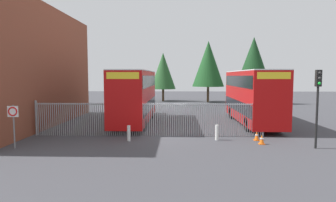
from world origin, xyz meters
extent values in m
plane|color=#3D3D42|center=(0.00, 8.00, 0.00)|extent=(100.00, 100.00, 0.00)
cube|color=brown|center=(-12.13, 3.84, 4.69)|extent=(6.28, 17.52, 9.37)
cylinder|color=gray|center=(-8.69, 0.00, 1.10)|extent=(0.06, 0.06, 2.20)
cylinder|color=gray|center=(-8.55, 0.00, 1.10)|extent=(0.06, 0.06, 2.20)
cylinder|color=gray|center=(-8.41, 0.00, 1.10)|extent=(0.06, 0.06, 2.20)
cylinder|color=gray|center=(-8.26, 0.00, 1.10)|extent=(0.06, 0.06, 2.20)
cylinder|color=gray|center=(-8.12, 0.00, 1.10)|extent=(0.06, 0.06, 2.20)
cylinder|color=gray|center=(-7.98, 0.00, 1.10)|extent=(0.06, 0.06, 2.20)
cylinder|color=gray|center=(-7.84, 0.00, 1.10)|extent=(0.06, 0.06, 2.20)
cylinder|color=gray|center=(-7.70, 0.00, 1.10)|extent=(0.06, 0.06, 2.20)
cylinder|color=gray|center=(-7.56, 0.00, 1.10)|extent=(0.06, 0.06, 2.20)
cylinder|color=gray|center=(-7.42, 0.00, 1.10)|extent=(0.06, 0.06, 2.20)
cylinder|color=gray|center=(-7.28, 0.00, 1.10)|extent=(0.06, 0.06, 2.20)
cylinder|color=gray|center=(-7.14, 0.00, 1.10)|extent=(0.06, 0.06, 2.20)
cylinder|color=gray|center=(-7.00, 0.00, 1.10)|extent=(0.06, 0.06, 2.20)
cylinder|color=gray|center=(-6.86, 0.00, 1.10)|extent=(0.06, 0.06, 2.20)
cylinder|color=gray|center=(-6.72, 0.00, 1.10)|extent=(0.06, 0.06, 2.20)
cylinder|color=gray|center=(-6.58, 0.00, 1.10)|extent=(0.06, 0.06, 2.20)
cylinder|color=gray|center=(-6.44, 0.00, 1.10)|extent=(0.06, 0.06, 2.20)
cylinder|color=gray|center=(-6.30, 0.00, 1.10)|extent=(0.06, 0.06, 2.20)
cylinder|color=gray|center=(-6.16, 0.00, 1.10)|extent=(0.06, 0.06, 2.20)
cylinder|color=gray|center=(-6.02, 0.00, 1.10)|extent=(0.06, 0.06, 2.20)
cylinder|color=gray|center=(-5.88, 0.00, 1.10)|extent=(0.06, 0.06, 2.20)
cylinder|color=gray|center=(-5.74, 0.00, 1.10)|extent=(0.06, 0.06, 2.20)
cylinder|color=gray|center=(-5.60, 0.00, 1.10)|extent=(0.06, 0.06, 2.20)
cylinder|color=gray|center=(-5.46, 0.00, 1.10)|extent=(0.06, 0.06, 2.20)
cylinder|color=gray|center=(-5.32, 0.00, 1.10)|extent=(0.06, 0.06, 2.20)
cylinder|color=gray|center=(-5.18, 0.00, 1.10)|extent=(0.06, 0.06, 2.20)
cylinder|color=gray|center=(-5.04, 0.00, 1.10)|extent=(0.06, 0.06, 2.20)
cylinder|color=gray|center=(-4.90, 0.00, 1.10)|extent=(0.06, 0.06, 2.20)
cylinder|color=gray|center=(-4.76, 0.00, 1.10)|extent=(0.06, 0.06, 2.20)
cylinder|color=gray|center=(-4.62, 0.00, 1.10)|extent=(0.06, 0.06, 2.20)
cylinder|color=gray|center=(-4.48, 0.00, 1.10)|extent=(0.06, 0.06, 2.20)
cylinder|color=gray|center=(-4.34, 0.00, 1.10)|extent=(0.06, 0.06, 2.20)
cylinder|color=gray|center=(-4.20, 0.00, 1.10)|extent=(0.06, 0.06, 2.20)
cylinder|color=gray|center=(-4.06, 0.00, 1.10)|extent=(0.06, 0.06, 2.20)
cylinder|color=gray|center=(-3.92, 0.00, 1.10)|extent=(0.06, 0.06, 2.20)
cylinder|color=gray|center=(-3.78, 0.00, 1.10)|extent=(0.06, 0.06, 2.20)
cylinder|color=gray|center=(-3.64, 0.00, 1.10)|extent=(0.06, 0.06, 2.20)
cylinder|color=gray|center=(-3.50, 0.00, 1.10)|extent=(0.06, 0.06, 2.20)
cylinder|color=gray|center=(-3.36, 0.00, 1.10)|extent=(0.06, 0.06, 2.20)
cylinder|color=gray|center=(-3.21, 0.00, 1.10)|extent=(0.06, 0.06, 2.20)
cylinder|color=gray|center=(-3.07, 0.00, 1.10)|extent=(0.06, 0.06, 2.20)
cylinder|color=gray|center=(-2.93, 0.00, 1.10)|extent=(0.06, 0.06, 2.20)
cylinder|color=gray|center=(-2.79, 0.00, 1.10)|extent=(0.06, 0.06, 2.20)
cylinder|color=gray|center=(-2.65, 0.00, 1.10)|extent=(0.06, 0.06, 2.20)
cylinder|color=gray|center=(-2.51, 0.00, 1.10)|extent=(0.06, 0.06, 2.20)
cylinder|color=gray|center=(-2.37, 0.00, 1.10)|extent=(0.06, 0.06, 2.20)
cylinder|color=gray|center=(-2.23, 0.00, 1.10)|extent=(0.06, 0.06, 2.20)
cylinder|color=gray|center=(-2.09, 0.00, 1.10)|extent=(0.06, 0.06, 2.20)
cylinder|color=gray|center=(-1.95, 0.00, 1.10)|extent=(0.06, 0.06, 2.20)
cylinder|color=gray|center=(-1.81, 0.00, 1.10)|extent=(0.06, 0.06, 2.20)
cylinder|color=gray|center=(-1.67, 0.00, 1.10)|extent=(0.06, 0.06, 2.20)
cylinder|color=gray|center=(-1.53, 0.00, 1.10)|extent=(0.06, 0.06, 2.20)
cylinder|color=gray|center=(-1.39, 0.00, 1.10)|extent=(0.06, 0.06, 2.20)
cylinder|color=gray|center=(-1.25, 0.00, 1.10)|extent=(0.06, 0.06, 2.20)
cylinder|color=gray|center=(-1.11, 0.00, 1.10)|extent=(0.06, 0.06, 2.20)
cylinder|color=gray|center=(-0.97, 0.00, 1.10)|extent=(0.06, 0.06, 2.20)
cylinder|color=gray|center=(-0.83, 0.00, 1.10)|extent=(0.06, 0.06, 2.20)
cylinder|color=gray|center=(-0.69, 0.00, 1.10)|extent=(0.06, 0.06, 2.20)
cylinder|color=gray|center=(-0.55, 0.00, 1.10)|extent=(0.06, 0.06, 2.20)
cylinder|color=gray|center=(-0.41, 0.00, 1.10)|extent=(0.06, 0.06, 2.20)
cylinder|color=gray|center=(-0.27, 0.00, 1.10)|extent=(0.06, 0.06, 2.20)
cylinder|color=gray|center=(-0.13, 0.00, 1.10)|extent=(0.06, 0.06, 2.20)
cylinder|color=gray|center=(0.01, 0.00, 1.10)|extent=(0.06, 0.06, 2.20)
cylinder|color=gray|center=(0.15, 0.00, 1.10)|extent=(0.06, 0.06, 2.20)
cylinder|color=gray|center=(0.29, 0.00, 1.10)|extent=(0.06, 0.06, 2.20)
cylinder|color=gray|center=(0.43, 0.00, 1.10)|extent=(0.06, 0.06, 2.20)
cylinder|color=gray|center=(0.57, 0.00, 1.10)|extent=(0.06, 0.06, 2.20)
cylinder|color=gray|center=(0.71, 0.00, 1.10)|extent=(0.06, 0.06, 2.20)
cylinder|color=gray|center=(0.85, 0.00, 1.10)|extent=(0.06, 0.06, 2.20)
cylinder|color=gray|center=(0.99, 0.00, 1.10)|extent=(0.06, 0.06, 2.20)
cylinder|color=gray|center=(1.13, 0.00, 1.10)|extent=(0.06, 0.06, 2.20)
cylinder|color=gray|center=(1.27, 0.00, 1.10)|extent=(0.06, 0.06, 2.20)
cylinder|color=gray|center=(1.41, 0.00, 1.10)|extent=(0.06, 0.06, 2.20)
cylinder|color=gray|center=(1.55, 0.00, 1.10)|extent=(0.06, 0.06, 2.20)
cylinder|color=gray|center=(1.69, 0.00, 1.10)|extent=(0.06, 0.06, 2.20)
cylinder|color=gray|center=(1.84, 0.00, 1.10)|extent=(0.06, 0.06, 2.20)
cylinder|color=gray|center=(1.98, 0.00, 1.10)|extent=(0.06, 0.06, 2.20)
cylinder|color=gray|center=(2.12, 0.00, 1.10)|extent=(0.06, 0.06, 2.20)
cylinder|color=gray|center=(2.26, 0.00, 1.10)|extent=(0.06, 0.06, 2.20)
cylinder|color=gray|center=(2.40, 0.00, 1.10)|extent=(0.06, 0.06, 2.20)
cylinder|color=gray|center=(2.54, 0.00, 1.10)|extent=(0.06, 0.06, 2.20)
cylinder|color=gray|center=(2.68, 0.00, 1.10)|extent=(0.06, 0.06, 2.20)
cylinder|color=gray|center=(2.82, 0.00, 1.10)|extent=(0.06, 0.06, 2.20)
cylinder|color=gray|center=(2.96, 0.00, 1.10)|extent=(0.06, 0.06, 2.20)
cylinder|color=gray|center=(3.10, 0.00, 1.10)|extent=(0.06, 0.06, 2.20)
cylinder|color=gray|center=(3.24, 0.00, 1.10)|extent=(0.06, 0.06, 2.20)
cylinder|color=gray|center=(3.38, 0.00, 1.10)|extent=(0.06, 0.06, 2.20)
cylinder|color=gray|center=(3.52, 0.00, 1.10)|extent=(0.06, 0.06, 2.20)
cylinder|color=gray|center=(3.66, 0.00, 1.10)|extent=(0.06, 0.06, 2.20)
cylinder|color=gray|center=(3.80, 0.00, 1.10)|extent=(0.06, 0.06, 2.20)
cylinder|color=gray|center=(3.94, 0.00, 1.10)|extent=(0.06, 0.06, 2.20)
cylinder|color=gray|center=(4.08, 0.00, 1.10)|extent=(0.06, 0.06, 2.20)
cylinder|color=gray|center=(4.22, 0.00, 1.10)|extent=(0.06, 0.06, 2.20)
cylinder|color=gray|center=(4.36, 0.00, 1.10)|extent=(0.06, 0.06, 2.20)
cylinder|color=gray|center=(4.50, 0.00, 1.10)|extent=(0.06, 0.06, 2.20)
cylinder|color=gray|center=(4.64, 0.00, 1.10)|extent=(0.06, 0.06, 2.20)
cylinder|color=gray|center=(4.78, 0.00, 1.10)|extent=(0.06, 0.06, 2.20)
cylinder|color=gray|center=(4.92, 0.00, 1.10)|extent=(0.06, 0.06, 2.20)
cylinder|color=gray|center=(5.06, 0.00, 1.10)|extent=(0.06, 0.06, 2.20)
cylinder|color=gray|center=(5.20, 0.00, 1.10)|extent=(0.06, 0.06, 2.20)
cylinder|color=gray|center=(5.34, 0.00, 1.10)|extent=(0.06, 0.06, 2.20)
cylinder|color=gray|center=(5.48, 0.00, 1.10)|extent=(0.06, 0.06, 2.20)
cylinder|color=gray|center=(5.62, 0.00, 1.10)|extent=(0.06, 0.06, 2.20)
cylinder|color=gray|center=(5.76, 0.00, 1.10)|extent=(0.06, 0.06, 2.20)
cylinder|color=gray|center=(5.90, 0.00, 1.10)|extent=(0.06, 0.06, 2.20)
cylinder|color=gray|center=(6.04, 0.00, 1.10)|extent=(0.06, 0.06, 2.20)
cylinder|color=gray|center=(6.18, 0.00, 1.10)|extent=(0.06, 0.06, 2.20)
cylinder|color=gray|center=(6.32, 0.00, 1.10)|extent=(0.06, 0.06, 2.20)
cylinder|color=gray|center=(-1.18, 0.00, 2.12)|extent=(15.01, 0.07, 0.07)
cylinder|color=gray|center=(-8.69, 0.00, 1.18)|extent=(0.14, 0.14, 2.35)
cylinder|color=gray|center=(6.32, 0.00, 1.18)|extent=(0.14, 0.14, 2.35)
cube|color=#B70C0C|center=(-2.80, 5.21, 2.35)|extent=(2.50, 10.80, 4.00)
cube|color=black|center=(-2.80, 5.21, 1.55)|extent=(2.54, 10.37, 0.90)
cube|color=black|center=(-2.80, 5.21, 3.55)|extent=(2.54, 10.37, 0.90)
cube|color=yellow|center=(-2.80, -0.14, 4.00)|extent=(2.12, 0.12, 0.44)
cube|color=silver|center=(-2.80, 5.21, 4.38)|extent=(2.50, 10.80, 0.08)
cylinder|color=black|center=(-3.90, 1.86, 0.52)|extent=(0.30, 1.04, 1.04)
cylinder|color=black|center=(-1.70, 1.86, 0.52)|extent=(0.30, 1.04, 1.04)
cylinder|color=black|center=(-3.90, 8.18, 0.52)|extent=(0.30, 1.04, 1.04)
cylinder|color=black|center=(-1.70, 8.18, 0.52)|extent=(0.30, 1.04, 1.04)
cube|color=#B70C0C|center=(6.89, 5.24, 2.35)|extent=(2.50, 10.80, 4.00)
cube|color=black|center=(6.89, 5.24, 1.55)|extent=(2.54, 10.37, 0.90)
cube|color=black|center=(6.89, 5.24, 3.55)|extent=(2.54, 10.37, 0.90)
cube|color=yellow|center=(6.89, -0.11, 4.00)|extent=(2.12, 0.12, 0.44)
cube|color=silver|center=(6.89, 5.24, 4.38)|extent=(2.50, 10.80, 0.08)
cylinder|color=black|center=(5.79, 1.89, 0.52)|extent=(0.30, 1.04, 1.04)
cylinder|color=black|center=(7.99, 1.89, 0.52)|extent=(0.30, 1.04, 1.04)
cylinder|color=black|center=(5.79, 8.21, 0.52)|extent=(0.30, 1.04, 1.04)
cylinder|color=black|center=(7.99, 8.21, 0.52)|extent=(0.30, 1.04, 1.04)
cylinder|color=silver|center=(-2.23, -1.47, 0.47)|extent=(0.20, 0.20, 0.95)
cylinder|color=silver|center=(3.20, -1.08, 0.47)|extent=(0.20, 0.20, 0.95)
cube|color=orange|center=(5.65, -1.11, 0.02)|extent=(0.34, 0.34, 0.04)
cone|color=orange|center=(5.65, -1.11, 0.32)|extent=(0.28, 0.28, 0.55)
cylinder|color=white|center=(5.65, -1.11, 0.34)|extent=(0.19, 0.19, 0.07)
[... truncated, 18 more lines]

